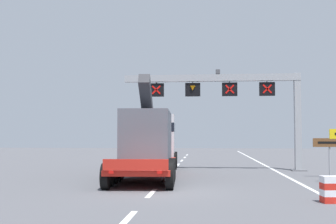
{
  "coord_description": "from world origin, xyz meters",
  "views": [
    {
      "loc": [
        1.8,
        -17.67,
        2.31
      ],
      "look_at": [
        -0.49,
        8.28,
        3.67
      ],
      "focal_mm": 46.17,
      "sensor_mm": 36.0,
      "label": 1
    }
  ],
  "objects_px": {
    "heavy_haul_truck_red": "(151,140)",
    "tourist_info_sign_brown": "(330,147)",
    "overhead_lane_gantry": "(233,92)",
    "crash_barrier_striped": "(336,189)"
  },
  "relations": [
    {
      "from": "overhead_lane_gantry",
      "to": "heavy_haul_truck_red",
      "type": "bearing_deg",
      "value": -150.24
    },
    {
      "from": "overhead_lane_gantry",
      "to": "tourist_info_sign_brown",
      "type": "relative_size",
      "value": 5.53
    },
    {
      "from": "overhead_lane_gantry",
      "to": "heavy_haul_truck_red",
      "type": "relative_size",
      "value": 0.83
    },
    {
      "from": "heavy_haul_truck_red",
      "to": "crash_barrier_striped",
      "type": "height_order",
      "value": "heavy_haul_truck_red"
    },
    {
      "from": "tourist_info_sign_brown",
      "to": "crash_barrier_striped",
      "type": "relative_size",
      "value": 2.02
    },
    {
      "from": "overhead_lane_gantry",
      "to": "tourist_info_sign_brown",
      "type": "distance_m",
      "value": 7.35
    },
    {
      "from": "overhead_lane_gantry",
      "to": "crash_barrier_striped",
      "type": "xyz_separation_m",
      "value": [
        2.66,
        -13.09,
        -4.63
      ]
    },
    {
      "from": "heavy_haul_truck_red",
      "to": "tourist_info_sign_brown",
      "type": "bearing_deg",
      "value": -8.07
    },
    {
      "from": "heavy_haul_truck_red",
      "to": "tourist_info_sign_brown",
      "type": "height_order",
      "value": "heavy_haul_truck_red"
    },
    {
      "from": "overhead_lane_gantry",
      "to": "crash_barrier_striped",
      "type": "height_order",
      "value": "overhead_lane_gantry"
    }
  ]
}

